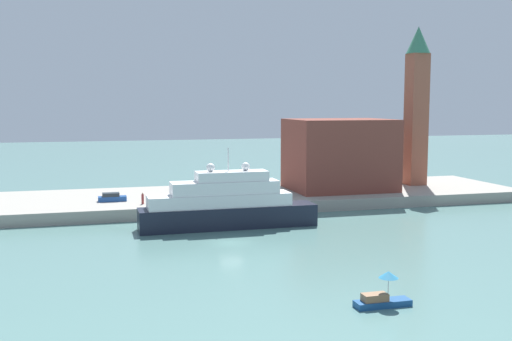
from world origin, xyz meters
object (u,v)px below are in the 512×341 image
object	(u,v)px
harbor_building	(340,154)
small_motorboat	(382,295)
person_figure	(143,199)
parked_car	(112,198)
large_yacht	(226,205)
mooring_bollard	(198,202)
bell_tower	(417,100)

from	to	relation	value
harbor_building	small_motorboat	bearing A→B (deg)	-109.51
harbor_building	person_figure	distance (m)	34.58
parked_car	harbor_building	bearing A→B (deg)	3.92
parked_car	person_figure	xyz separation A→B (m)	(4.23, -3.85, 0.23)
harbor_building	parked_car	world-z (taller)	harbor_building
large_yacht	harbor_building	distance (m)	29.93
large_yacht	person_figure	world-z (taller)	large_yacht
large_yacht	mooring_bollard	size ratio (longest dim) A/B	26.97
large_yacht	small_motorboat	xyz separation A→B (m)	(5.48, -33.52, -2.08)
parked_car	mooring_bollard	distance (m)	13.62
parked_car	mooring_bollard	bearing A→B (deg)	-28.87
harbor_building	parked_car	distance (m)	38.28
person_figure	bell_tower	bearing A→B (deg)	9.86
bell_tower	mooring_bollard	distance (m)	45.42
large_yacht	mooring_bollard	xyz separation A→B (m)	(-2.24, 8.57, -0.81)
large_yacht	parked_car	size ratio (longest dim) A/B	5.66
large_yacht	harbor_building	bearing A→B (deg)	36.88
harbor_building	large_yacht	bearing A→B (deg)	-143.12
small_motorboat	harbor_building	size ratio (longest dim) A/B	0.28
bell_tower	person_figure	world-z (taller)	bell_tower
large_yacht	parked_car	distance (m)	20.75
bell_tower	person_figure	xyz separation A→B (m)	(-49.14, -8.54, -14.45)
bell_tower	parked_car	size ratio (longest dim) A/B	6.75
person_figure	harbor_building	bearing A→B (deg)	10.86
small_motorboat	bell_tower	bearing A→B (deg)	57.70
parked_car	person_figure	bearing A→B (deg)	-42.31
harbor_building	bell_tower	size ratio (longest dim) A/B	0.60
person_figure	mooring_bollard	world-z (taller)	person_figure
small_motorboat	parked_car	bearing A→B (deg)	111.98
harbor_building	person_figure	bearing A→B (deg)	-169.14
large_yacht	small_motorboat	world-z (taller)	large_yacht
large_yacht	bell_tower	xyz separation A→B (m)	(39.20, 19.83, 13.98)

